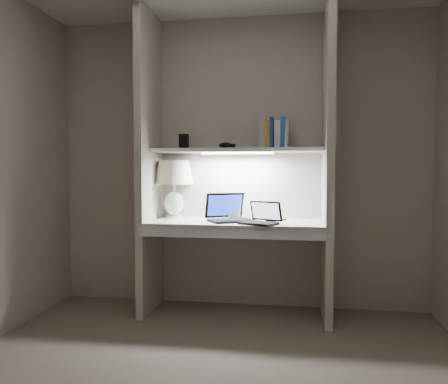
% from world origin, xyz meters
% --- Properties ---
extents(back_wall, '(3.20, 0.01, 2.50)m').
position_xyz_m(back_wall, '(0.00, 1.50, 1.25)').
color(back_wall, '#BCB1A0').
rests_on(back_wall, floor).
extents(alcove_panel_left, '(0.06, 0.55, 2.50)m').
position_xyz_m(alcove_panel_left, '(-0.73, 1.23, 1.25)').
color(alcove_panel_left, '#BCB1A0').
rests_on(alcove_panel_left, floor).
extents(alcove_panel_right, '(0.06, 0.55, 2.50)m').
position_xyz_m(alcove_panel_right, '(0.73, 1.23, 1.25)').
color(alcove_panel_right, '#BCB1A0').
rests_on(alcove_panel_right, floor).
extents(desk, '(1.40, 0.55, 0.04)m').
position_xyz_m(desk, '(0.00, 1.23, 0.75)').
color(desk, white).
rests_on(desk, alcove_panel_left).
extents(desk_apron, '(1.46, 0.03, 0.10)m').
position_xyz_m(desk_apron, '(0.00, 0.96, 0.72)').
color(desk_apron, silver).
rests_on(desk_apron, desk).
extents(shelf, '(1.40, 0.36, 0.03)m').
position_xyz_m(shelf, '(0.00, 1.32, 1.35)').
color(shelf, silver).
rests_on(shelf, back_wall).
extents(strip_light, '(0.60, 0.04, 0.02)m').
position_xyz_m(strip_light, '(0.00, 1.32, 1.33)').
color(strip_light, white).
rests_on(strip_light, shelf).
extents(table_lamp, '(0.34, 0.34, 0.50)m').
position_xyz_m(table_lamp, '(-0.56, 1.39, 1.11)').
color(table_lamp, white).
rests_on(table_lamp, desk).
extents(laptop_main, '(0.44, 0.42, 0.23)m').
position_xyz_m(laptop_main, '(-0.06, 1.24, 0.82)').
color(laptop_main, black).
rests_on(laptop_main, desk).
extents(laptop_netbook, '(0.35, 0.33, 0.17)m').
position_xyz_m(laptop_netbook, '(0.22, 1.08, 0.81)').
color(laptop_netbook, black).
rests_on(laptop_netbook, desk).
extents(speaker, '(0.12, 0.10, 0.14)m').
position_xyz_m(speaker, '(-0.04, 1.40, 0.84)').
color(speaker, silver).
rests_on(speaker, desk).
extents(mouse, '(0.10, 0.07, 0.03)m').
position_xyz_m(mouse, '(0.29, 1.18, 0.79)').
color(mouse, black).
rests_on(mouse, desk).
extents(cable_coil, '(0.13, 0.13, 0.01)m').
position_xyz_m(cable_coil, '(0.36, 1.34, 0.78)').
color(cable_coil, black).
rests_on(cable_coil, desk).
extents(sticky_note, '(0.08, 0.08, 0.00)m').
position_xyz_m(sticky_note, '(-0.64, 1.16, 0.77)').
color(sticky_note, '#F1FF35').
rests_on(sticky_note, desk).
extents(book_row, '(0.24, 0.17, 0.26)m').
position_xyz_m(book_row, '(0.30, 1.37, 1.49)').
color(book_row, silver).
rests_on(book_row, shelf).
extents(shelf_box, '(0.08, 0.05, 0.13)m').
position_xyz_m(shelf_box, '(-0.47, 1.38, 1.43)').
color(shelf_box, black).
rests_on(shelf_box, shelf).
extents(shelf_gadget, '(0.15, 0.13, 0.05)m').
position_xyz_m(shelf_gadget, '(-0.10, 1.32, 1.39)').
color(shelf_gadget, black).
rests_on(shelf_gadget, shelf).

